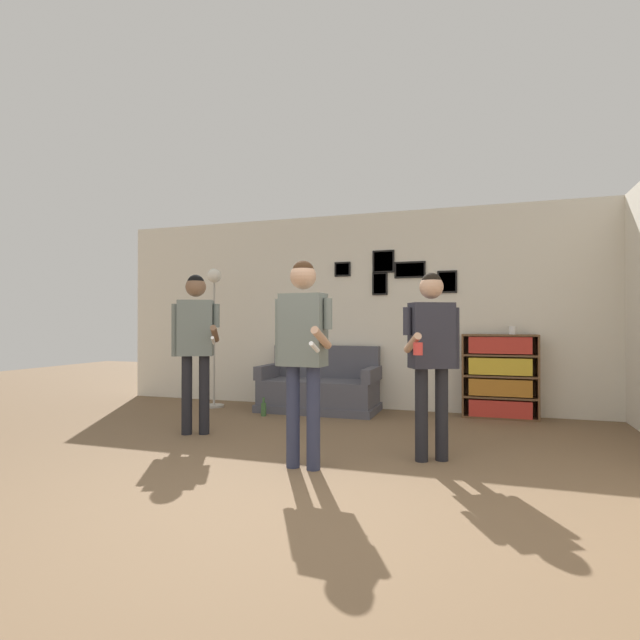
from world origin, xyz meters
name	(u,v)px	position (x,y,z in m)	size (l,w,h in m)	color
ground_plane	(263,516)	(0.00, 0.00, 0.00)	(20.00, 20.00, 0.00)	brown
wall_back	(386,310)	(0.00, 4.01, 1.35)	(8.14, 0.08, 2.70)	silver
couch	(320,389)	(-0.82, 3.59, 0.29)	(1.57, 0.80, 0.86)	#4C4C56
bookshelf	(500,376)	(1.46, 3.79, 0.52)	(0.90, 0.30, 1.04)	brown
floor_lamp	(214,310)	(-2.33, 3.41, 1.36)	(0.28, 0.28, 1.94)	#ADA89E
person_player_foreground_left	(196,336)	(-1.62, 1.81, 1.04)	(0.58, 0.40, 1.69)	black
person_player_foreground_center	(303,340)	(-0.11, 1.00, 1.03)	(0.50, 0.47, 1.68)	#2D334C
person_watcher_holding_cup	(432,346)	(0.85, 1.55, 0.98)	(0.45, 0.54, 1.60)	black
bottle_on_floor	(264,409)	(-1.37, 2.99, 0.09)	(0.07, 0.07, 0.23)	#3D6638
drinking_cup	(512,330)	(1.61, 3.79, 1.09)	(0.08, 0.08, 0.10)	white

